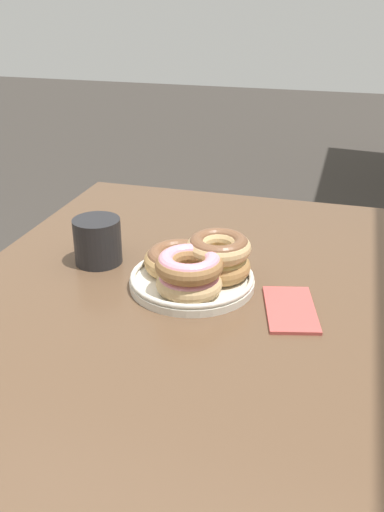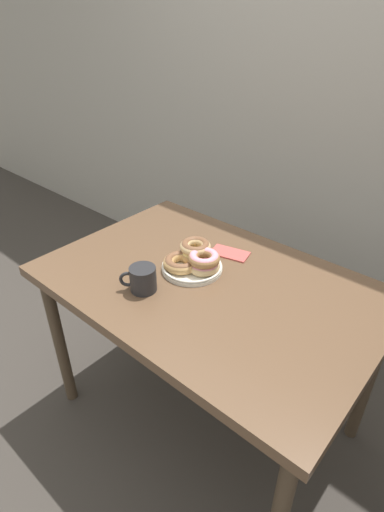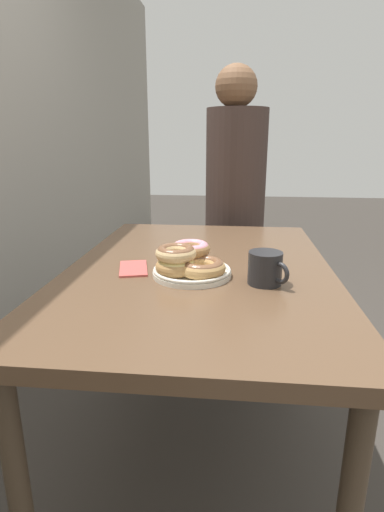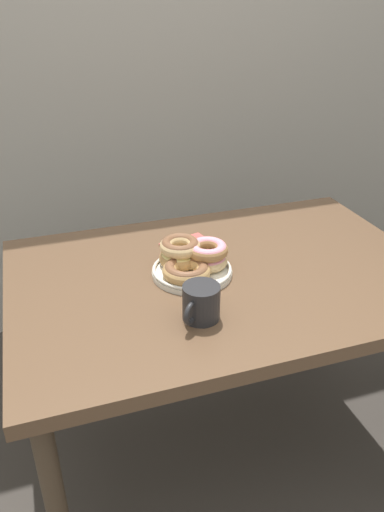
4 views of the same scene
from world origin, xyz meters
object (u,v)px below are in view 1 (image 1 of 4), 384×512
Objects in this scene: coffee_mug at (97,240)px; napkin at (290,309)px; donut_plate at (197,266)px; dining_table at (170,348)px.

napkin is at bearing 77.50° from coffee_mug.
donut_plate is 1.50× the size of napkin.
donut_plate is at bearing -102.44° from napkin.
coffee_mug is 0.40m from napkin.
dining_table is at bearing -75.28° from napkin.
dining_table is 4.91× the size of donut_plate.
donut_plate reaches higher than dining_table.
dining_table is at bearing -14.57° from donut_plate.
napkin is at bearing 77.56° from donut_plate.
napkin is (0.04, 0.18, -0.04)m from donut_plate.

